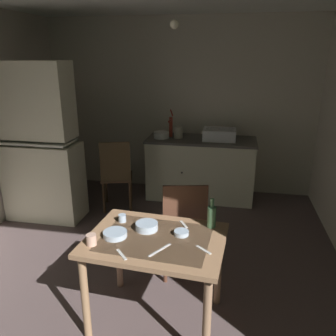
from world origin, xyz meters
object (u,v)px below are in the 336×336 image
sink_basin (220,134)px  chair_far_side (184,229)px  mixing_bowl_counter (161,135)px  dining_table (156,250)px  serving_bowl_wide (181,233)px  hand_pump (171,125)px  glass_bottle (212,216)px  mug_tall (122,218)px  hutch_cabinet (41,149)px  chair_by_counter (116,174)px

sink_basin → chair_far_side: 1.96m
mixing_bowl_counter → dining_table: mixing_bowl_counter is taller
sink_basin → dining_table: 2.53m
chair_far_side → serving_bowl_wide: (0.05, -0.51, 0.25)m
hand_pump → serving_bowl_wide: 2.53m
sink_basin → chair_far_side: bearing=-96.2°
sink_basin → glass_bottle: (0.05, -2.25, -0.13)m
mixing_bowl_counter → mug_tall: size_ratio=3.52×
hutch_cabinet → chair_far_side: hutch_cabinet is taller
hand_pump → chair_far_side: (0.48, -1.95, -0.54)m
hutch_cabinet → mixing_bowl_counter: bearing=36.7°
hutch_cabinet → glass_bottle: size_ratio=8.16×
mixing_bowl_counter → chair_far_side: (0.60, -1.85, -0.41)m
chair_by_counter → mug_tall: size_ratio=15.69×
serving_bowl_wide → glass_bottle: size_ratio=0.46×
serving_bowl_wide → glass_bottle: 0.27m
chair_far_side → mixing_bowl_counter: bearing=107.9°
hutch_cabinet → mug_tall: 1.94m
serving_bowl_wide → mug_tall: 0.50m
dining_table → chair_far_side: chair_far_side is taller
sink_basin → hand_pump: size_ratio=1.13×
chair_by_counter → hutch_cabinet: bearing=-155.8°
hutch_cabinet → glass_bottle: (2.14, -1.24, -0.08)m
sink_basin → hand_pump: bearing=176.2°
sink_basin → chair_by_counter: bearing=-153.3°
sink_basin → serving_bowl_wide: 2.43m
hand_pump → chair_by_counter: 1.05m
hand_pump → glass_bottle: hand_pump is taller
hutch_cabinet → glass_bottle: 2.48m
hand_pump → chair_far_side: hand_pump is taller
chair_by_counter → sink_basin: bearing=26.7°
sink_basin → dining_table: (-0.33, -2.49, -0.32)m
hutch_cabinet → mug_tall: hutch_cabinet is taller
serving_bowl_wide → mug_tall: (-0.49, 0.12, 0.01)m
glass_bottle → mixing_bowl_counter: bearing=111.3°
chair_by_counter → mug_tall: 1.79m
chair_by_counter → dining_table: bearing=-62.9°
glass_bottle → serving_bowl_wide: bearing=-141.6°
chair_far_side → chair_by_counter: 1.65m
dining_table → chair_by_counter: bearing=117.1°
hutch_cabinet → dining_table: 2.32m
hutch_cabinet → chair_far_side: (1.88, -0.89, -0.40)m
chair_by_counter → serving_bowl_wide: 2.11m
chair_far_side → mug_tall: size_ratio=15.60×
hutch_cabinet → chair_far_side: size_ratio=2.02×
hutch_cabinet → mixing_bowl_counter: (1.29, 0.96, 0.01)m
dining_table → chair_far_side: size_ratio=1.09×
mixing_bowl_counter → chair_far_side: chair_far_side is taller
hand_pump → mug_tall: size_ratio=6.41×
hutch_cabinet → glass_bottle: bearing=-30.1°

